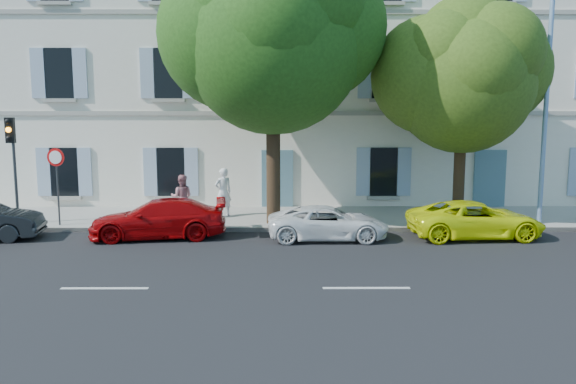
{
  "coord_description": "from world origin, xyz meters",
  "views": [
    {
      "loc": [
        -1.85,
        -16.42,
        3.95
      ],
      "look_at": [
        -1.78,
        2.0,
        1.4
      ],
      "focal_mm": 35.0,
      "sensor_mm": 36.0,
      "label": 1
    }
  ],
  "objects_px": {
    "car_red_coupe": "(158,219)",
    "street_lamp": "(549,89)",
    "car_white_coupe": "(328,223)",
    "road_sign": "(57,170)",
    "traffic_light": "(12,147)",
    "car_yellow_supercar": "(475,220)",
    "tree_left": "(273,43)",
    "pedestrian_b": "(182,197)",
    "tree_right": "(463,83)",
    "pedestrian_a": "(223,192)"
  },
  "relations": [
    {
      "from": "traffic_light",
      "to": "road_sign",
      "type": "xyz_separation_m",
      "value": [
        1.58,
        -0.23,
        -0.76
      ]
    },
    {
      "from": "road_sign",
      "to": "street_lamp",
      "type": "height_order",
      "value": "street_lamp"
    },
    {
      "from": "car_yellow_supercar",
      "to": "road_sign",
      "type": "distance_m",
      "value": 14.1
    },
    {
      "from": "car_red_coupe",
      "to": "tree_right",
      "type": "bearing_deg",
      "value": 95.31
    },
    {
      "from": "tree_left",
      "to": "car_yellow_supercar",
      "type": "bearing_deg",
      "value": -14.99
    },
    {
      "from": "car_white_coupe",
      "to": "car_yellow_supercar",
      "type": "relative_size",
      "value": 0.89
    },
    {
      "from": "car_white_coupe",
      "to": "tree_right",
      "type": "distance_m",
      "value": 7.09
    },
    {
      "from": "car_red_coupe",
      "to": "tree_left",
      "type": "distance_m",
      "value": 7.0
    },
    {
      "from": "car_yellow_supercar",
      "to": "road_sign",
      "type": "relative_size",
      "value": 1.61
    },
    {
      "from": "car_yellow_supercar",
      "to": "pedestrian_a",
      "type": "bearing_deg",
      "value": 66.01
    },
    {
      "from": "tree_right",
      "to": "tree_left",
      "type": "bearing_deg",
      "value": -175.54
    },
    {
      "from": "street_lamp",
      "to": "pedestrian_b",
      "type": "xyz_separation_m",
      "value": [
        -12.71,
        0.97,
        -3.85
      ]
    },
    {
      "from": "tree_left",
      "to": "pedestrian_a",
      "type": "bearing_deg",
      "value": 143.91
    },
    {
      "from": "car_red_coupe",
      "to": "pedestrian_a",
      "type": "distance_m",
      "value": 3.61
    },
    {
      "from": "car_red_coupe",
      "to": "traffic_light",
      "type": "height_order",
      "value": "traffic_light"
    },
    {
      "from": "traffic_light",
      "to": "street_lamp",
      "type": "distance_m",
      "value": 18.45
    },
    {
      "from": "tree_left",
      "to": "street_lamp",
      "type": "relative_size",
      "value": 1.17
    },
    {
      "from": "street_lamp",
      "to": "pedestrian_b",
      "type": "bearing_deg",
      "value": 175.61
    },
    {
      "from": "traffic_light",
      "to": "car_red_coupe",
      "type": "bearing_deg",
      "value": -16.61
    },
    {
      "from": "street_lamp",
      "to": "pedestrian_b",
      "type": "relative_size",
      "value": 5.03
    },
    {
      "from": "pedestrian_b",
      "to": "car_white_coupe",
      "type": "bearing_deg",
      "value": 150.73
    },
    {
      "from": "traffic_light",
      "to": "road_sign",
      "type": "distance_m",
      "value": 1.77
    },
    {
      "from": "tree_right",
      "to": "traffic_light",
      "type": "relative_size",
      "value": 2.06
    },
    {
      "from": "traffic_light",
      "to": "road_sign",
      "type": "height_order",
      "value": "traffic_light"
    },
    {
      "from": "car_white_coupe",
      "to": "pedestrian_a",
      "type": "relative_size",
      "value": 2.11
    },
    {
      "from": "pedestrian_a",
      "to": "pedestrian_b",
      "type": "relative_size",
      "value": 1.11
    },
    {
      "from": "tree_left",
      "to": "car_white_coupe",
      "type": "bearing_deg",
      "value": -47.72
    },
    {
      "from": "tree_left",
      "to": "traffic_light",
      "type": "distance_m",
      "value": 9.65
    },
    {
      "from": "road_sign",
      "to": "pedestrian_b",
      "type": "distance_m",
      "value": 4.34
    },
    {
      "from": "pedestrian_a",
      "to": "pedestrian_b",
      "type": "height_order",
      "value": "pedestrian_a"
    },
    {
      "from": "car_yellow_supercar",
      "to": "traffic_light",
      "type": "height_order",
      "value": "traffic_light"
    },
    {
      "from": "car_white_coupe",
      "to": "tree_left",
      "type": "height_order",
      "value": "tree_left"
    },
    {
      "from": "car_red_coupe",
      "to": "tree_right",
      "type": "height_order",
      "value": "tree_right"
    },
    {
      "from": "car_red_coupe",
      "to": "road_sign",
      "type": "height_order",
      "value": "road_sign"
    },
    {
      "from": "car_yellow_supercar",
      "to": "tree_right",
      "type": "xyz_separation_m",
      "value": [
        0.12,
        2.27,
        4.45
      ]
    },
    {
      "from": "car_white_coupe",
      "to": "tree_right",
      "type": "xyz_separation_m",
      "value": [
        4.88,
        2.48,
        4.51
      ]
    },
    {
      "from": "pedestrian_b",
      "to": "road_sign",
      "type": "bearing_deg",
      "value": 13.15
    },
    {
      "from": "car_white_coupe",
      "to": "road_sign",
      "type": "bearing_deg",
      "value": 79.21
    },
    {
      "from": "tree_left",
      "to": "pedestrian_b",
      "type": "relative_size",
      "value": 5.87
    },
    {
      "from": "car_red_coupe",
      "to": "pedestrian_a",
      "type": "height_order",
      "value": "pedestrian_a"
    },
    {
      "from": "pedestrian_a",
      "to": "car_white_coupe",
      "type": "bearing_deg",
      "value": 109.58
    },
    {
      "from": "road_sign",
      "to": "traffic_light",
      "type": "bearing_deg",
      "value": 171.78
    },
    {
      "from": "car_white_coupe",
      "to": "road_sign",
      "type": "distance_m",
      "value": 9.46
    },
    {
      "from": "car_red_coupe",
      "to": "street_lamp",
      "type": "height_order",
      "value": "street_lamp"
    },
    {
      "from": "tree_right",
      "to": "car_white_coupe",
      "type": "bearing_deg",
      "value": -153.04
    },
    {
      "from": "tree_right",
      "to": "road_sign",
      "type": "distance_m",
      "value": 14.41
    },
    {
      "from": "tree_right",
      "to": "road_sign",
      "type": "relative_size",
      "value": 2.87
    },
    {
      "from": "tree_right",
      "to": "street_lamp",
      "type": "relative_size",
      "value": 0.93
    },
    {
      "from": "car_yellow_supercar",
      "to": "pedestrian_a",
      "type": "height_order",
      "value": "pedestrian_a"
    },
    {
      "from": "traffic_light",
      "to": "pedestrian_b",
      "type": "height_order",
      "value": "traffic_light"
    }
  ]
}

